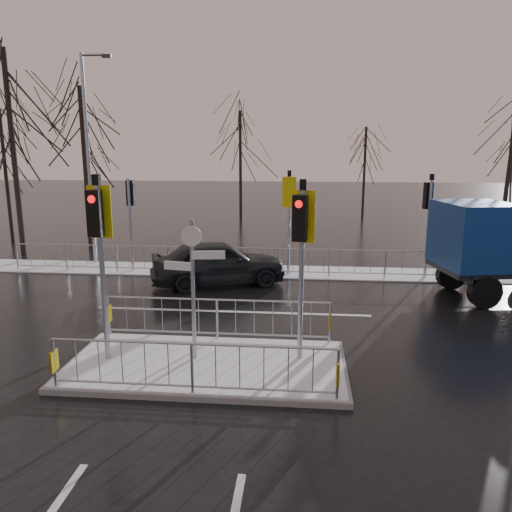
# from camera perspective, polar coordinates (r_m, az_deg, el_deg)

# --- Properties ---
(ground) EXTENTS (120.00, 120.00, 0.00)m
(ground) POSITION_cam_1_polar(r_m,az_deg,el_deg) (11.13, -5.65, -12.62)
(ground) COLOR black
(ground) RESTS_ON ground
(snow_verge) EXTENTS (30.00, 2.00, 0.04)m
(snow_verge) POSITION_cam_1_polar(r_m,az_deg,el_deg) (19.18, -0.77, -1.73)
(snow_verge) COLOR white
(snow_verge) RESTS_ON ground
(lane_markings) EXTENTS (8.00, 11.38, 0.01)m
(lane_markings) POSITION_cam_1_polar(r_m,az_deg,el_deg) (10.84, -5.99, -13.34)
(lane_markings) COLOR silver
(lane_markings) RESTS_ON ground
(traffic_island) EXTENTS (6.00, 3.04, 4.15)m
(traffic_island) POSITION_cam_1_polar(r_m,az_deg,el_deg) (10.99, -5.74, -10.75)
(traffic_island) COLOR slate
(traffic_island) RESTS_ON ground
(far_kerb_fixtures) EXTENTS (18.00, 0.65, 3.83)m
(far_kerb_fixtures) POSITION_cam_1_polar(r_m,az_deg,el_deg) (18.44, -0.04, 0.87)
(far_kerb_fixtures) COLOR #989DA5
(far_kerb_fixtures) RESTS_ON ground
(car_far_lane) EXTENTS (4.97, 3.31, 1.57)m
(car_far_lane) POSITION_cam_1_polar(r_m,az_deg,el_deg) (17.29, -4.35, -0.73)
(car_far_lane) COLOR black
(car_far_lane) RESTS_ON ground
(flatbed_truck) EXTENTS (6.87, 3.57, 3.03)m
(flatbed_truck) POSITION_cam_1_polar(r_m,az_deg,el_deg) (17.40, 26.25, 0.88)
(flatbed_truck) COLOR black
(flatbed_truck) RESTS_ON ground
(tree_near_a) EXTENTS (4.75, 4.75, 8.97)m
(tree_near_a) POSITION_cam_1_polar(r_m,az_deg,el_deg) (24.39, -26.36, 14.46)
(tree_near_a) COLOR black
(tree_near_a) RESTS_ON ground
(tree_near_b) EXTENTS (4.00, 4.00, 7.55)m
(tree_near_b) POSITION_cam_1_polar(r_m,az_deg,el_deg) (24.53, -19.17, 12.76)
(tree_near_b) COLOR black
(tree_near_b) RESTS_ON ground
(tree_near_c) EXTENTS (3.50, 3.50, 6.61)m
(tree_near_c) POSITION_cam_1_polar(r_m,az_deg,el_deg) (27.53, -26.90, 10.67)
(tree_near_c) COLOR black
(tree_near_c) RESTS_ON ground
(tree_far_a) EXTENTS (3.75, 3.75, 7.08)m
(tree_far_a) POSITION_cam_1_polar(r_m,az_deg,el_deg) (32.15, -1.80, 12.59)
(tree_far_a) COLOR black
(tree_far_a) RESTS_ON ground
(tree_far_b) EXTENTS (3.25, 3.25, 6.14)m
(tree_far_b) POSITION_cam_1_polar(r_m,az_deg,el_deg) (34.13, 12.36, 11.23)
(tree_far_b) COLOR black
(tree_far_b) RESTS_ON ground
(tree_far_c) EXTENTS (4.00, 4.00, 7.55)m
(tree_far_c) POSITION_cam_1_polar(r_m,az_deg,el_deg) (33.14, 27.24, 11.82)
(tree_far_c) COLOR black
(tree_far_c) RESTS_ON ground
(street_lamp_left) EXTENTS (1.25, 0.18, 8.20)m
(street_lamp_left) POSITION_cam_1_polar(r_m,az_deg,el_deg) (21.15, -18.48, 11.20)
(street_lamp_left) COLOR #989DA5
(street_lamp_left) RESTS_ON ground
(pylon_wires) EXTENTS (70.00, 2.38, 19.97)m
(pylon_wires) POSITION_cam_1_polar(r_m,az_deg,el_deg) (43.04, 27.23, 19.54)
(pylon_wires) COLOR #2D3033
(pylon_wires) RESTS_ON ground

